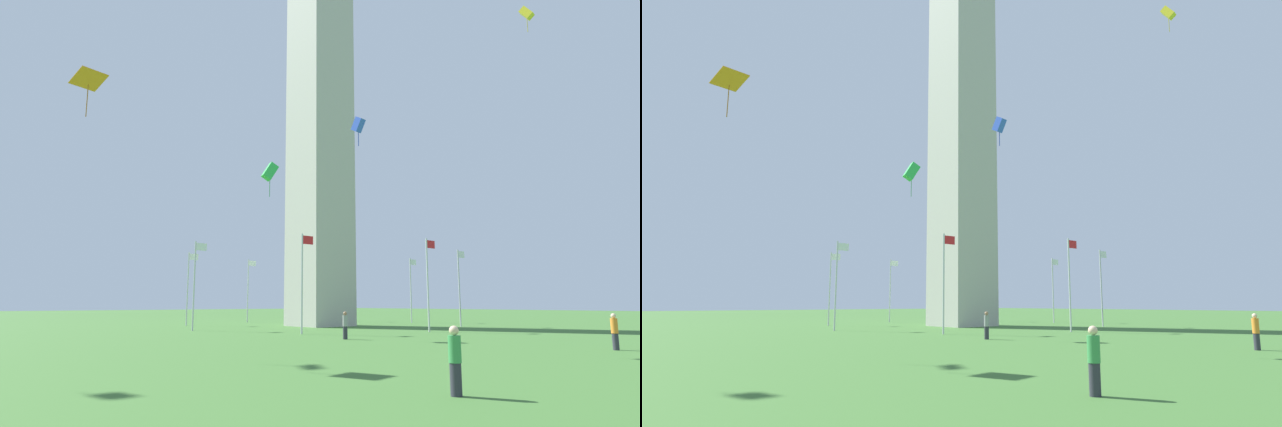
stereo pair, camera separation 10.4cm
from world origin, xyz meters
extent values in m
plane|color=#3D6B2D|center=(0.00, 0.00, 0.00)|extent=(260.00, 260.00, 0.00)
cube|color=#B7B2A8|center=(0.00, 0.00, 20.61)|extent=(5.15, 5.15, 41.22)
cylinder|color=silver|center=(13.68, 0.00, 3.73)|extent=(0.14, 0.14, 7.45)
cube|color=white|center=(14.23, 0.00, 7.00)|extent=(1.00, 0.03, 0.64)
cylinder|color=silver|center=(9.67, 9.67, 3.73)|extent=(0.14, 0.14, 7.45)
cube|color=#1E2D99|center=(10.22, 9.67, 7.00)|extent=(1.00, 0.03, 0.64)
cylinder|color=silver|center=(0.00, 13.68, 3.73)|extent=(0.14, 0.14, 7.45)
cube|color=white|center=(0.55, 13.68, 7.00)|extent=(1.00, 0.03, 0.64)
cylinder|color=silver|center=(-9.67, 9.67, 3.73)|extent=(0.14, 0.14, 7.45)
cube|color=white|center=(-9.12, 9.67, 7.00)|extent=(1.00, 0.03, 0.64)
cylinder|color=silver|center=(-13.68, 0.00, 3.73)|extent=(0.14, 0.14, 7.45)
cube|color=white|center=(-13.13, 0.00, 7.00)|extent=(1.00, 0.03, 0.64)
cylinder|color=silver|center=(-9.67, -9.67, 3.73)|extent=(0.14, 0.14, 7.45)
cube|color=red|center=(-9.12, -9.67, 7.00)|extent=(1.00, 0.03, 0.64)
cylinder|color=silver|center=(0.00, -13.68, 3.73)|extent=(0.14, 0.14, 7.45)
cube|color=red|center=(0.55, -13.68, 7.00)|extent=(1.00, 0.03, 0.64)
cylinder|color=silver|center=(9.67, -9.67, 3.73)|extent=(0.14, 0.14, 7.45)
cube|color=white|center=(10.22, -9.67, 7.00)|extent=(1.00, 0.03, 0.64)
cylinder|color=#2D2D38|center=(-5.90, -29.97, 0.40)|extent=(0.29, 0.29, 0.80)
cylinder|color=orange|center=(-5.90, -29.97, 1.16)|extent=(0.32, 0.32, 0.72)
sphere|color=beige|center=(-5.90, -29.97, 1.64)|extent=(0.24, 0.24, 0.24)
cylinder|color=#2D2D38|center=(-10.96, -15.89, 0.40)|extent=(0.29, 0.29, 0.80)
cylinder|color=gray|center=(-10.96, -15.89, 1.14)|extent=(0.32, 0.32, 0.69)
sphere|color=#936B4C|center=(-10.96, -15.89, 1.61)|extent=(0.24, 0.24, 0.24)
cylinder|color=#2D2D38|center=(-22.58, -32.87, 0.40)|extent=(0.29, 0.29, 0.80)
cylinder|color=#388C47|center=(-22.58, -32.87, 1.13)|extent=(0.32, 0.32, 0.67)
sphere|color=beige|center=(-22.58, -32.87, 1.59)|extent=(0.24, 0.24, 0.24)
cube|color=yellow|center=(-0.70, -23.92, 22.48)|extent=(0.71, 1.06, 1.03)
cylinder|color=#A4921C|center=(-0.70, -23.92, 21.67)|extent=(0.04, 0.04, 1.22)
cube|color=orange|center=(-27.53, -16.84, 12.41)|extent=(1.53, 1.47, 0.51)
cylinder|color=#A75C15|center=(-27.53, -16.84, 11.38)|extent=(0.04, 0.04, 1.55)
cube|color=green|center=(-13.48, -10.84, 11.46)|extent=(1.29, 0.94, 1.33)
cylinder|color=#208035|center=(-13.48, -10.84, 10.43)|extent=(0.04, 0.04, 1.55)
cube|color=blue|center=(-14.87, -21.41, 11.78)|extent=(0.53, 0.78, 0.87)
cylinder|color=#233C9D|center=(-14.87, -21.41, 11.10)|extent=(0.04, 0.04, 1.01)
camera|label=1|loc=(-33.76, -41.21, 2.28)|focal=29.59mm
camera|label=2|loc=(-33.68, -41.28, 2.28)|focal=29.59mm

